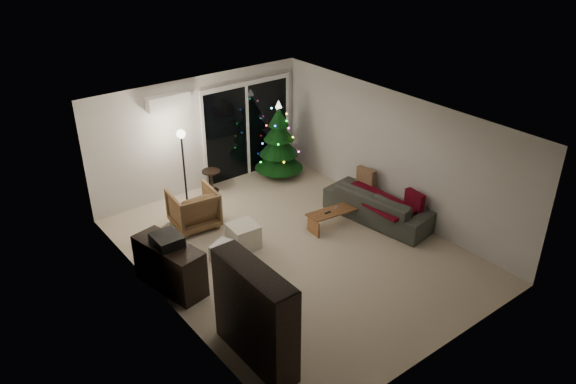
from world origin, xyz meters
The scene contains 18 objects.
room centered at (0.46, 1.49, 1.02)m, with size 6.50×7.51×2.60m.
bookshelf centered at (-2.25, -1.78, 0.74)m, with size 0.38×1.49×1.49m, color black, non-canonical shape.
media_cabinet centered at (-2.25, 0.40, 0.41)m, with size 0.49×1.31×0.82m, color black.
stereo centered at (-2.25, 0.40, 0.90)m, with size 0.41×0.49×0.17m, color black.
armchair centered at (-0.99, 1.87, 0.39)m, with size 0.84×0.86×0.78m, color brown.
ottoman centered at (-0.64, 0.67, 0.23)m, with size 0.51×0.51×0.45m, color #ECE6C8.
cardboard_box_a centered at (-1.15, 0.57, 0.15)m, with size 0.43×0.33×0.31m, color white.
cardboard_box_b centered at (-0.62, 0.74, 0.14)m, with size 0.40×0.30×0.28m, color white.
side_table centered at (0.04, 2.95, 0.25)m, with size 0.40×0.40×0.49m, color black.
floor_lamp centered at (-0.74, 2.62, 0.83)m, with size 0.27×0.27×1.66m, color black.
sofa centered at (2.05, -0.14, 0.32)m, with size 2.21×0.87×0.65m, color #494B46.
sofa_throw centered at (1.95, -0.14, 0.47)m, with size 0.69×1.59×0.05m, color #550413.
cushion_a centered at (2.30, 0.51, 0.58)m, with size 0.13×0.43×0.43m, color brown.
cushion_b centered at (2.30, -0.79, 0.58)m, with size 0.13×0.43×0.43m, color #550413.
coffee_table centered at (1.16, 0.22, 0.17)m, with size 1.07×0.37×0.34m, color #9C6031, non-canonical shape.
remote_a centered at (1.01, 0.22, 0.35)m, with size 0.13×0.04×0.02m, color black.
remote_b centered at (1.26, 0.27, 0.35)m, with size 0.12×0.04×0.02m, color slate.
christmas_tree centered at (1.68, 2.68, 0.90)m, with size 1.12×1.12×1.80m, color #0A3E11.
Camera 1 is at (-5.33, -6.72, 5.68)m, focal length 35.00 mm.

